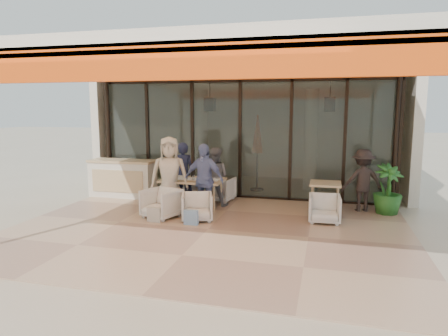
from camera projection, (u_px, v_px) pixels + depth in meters
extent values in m
plane|color=#C6B293|center=(208.00, 230.00, 8.11)|extent=(70.00, 70.00, 0.00)
cube|color=tan|center=(208.00, 230.00, 8.11)|extent=(8.00, 6.00, 0.01)
cube|color=silver|center=(207.00, 63.00, 7.60)|extent=(8.00, 6.00, 0.20)
cube|color=#FB4F0D|center=(136.00, 62.00, 4.84)|extent=(8.00, 0.12, 0.45)
cube|color=#E54713|center=(159.00, 58.00, 5.48)|extent=(8.00, 1.50, 0.06)
cylinder|color=black|center=(109.00, 137.00, 11.59)|extent=(0.12, 0.12, 3.20)
cylinder|color=black|center=(396.00, 144.00, 9.65)|extent=(0.12, 0.12, 3.20)
cube|color=#9EADA3|center=(240.00, 140.00, 10.73)|extent=(8.00, 0.03, 3.20)
cube|color=black|center=(240.00, 196.00, 10.97)|extent=(8.00, 0.10, 0.08)
cube|color=black|center=(240.00, 81.00, 10.49)|extent=(8.00, 0.10, 0.08)
cube|color=black|center=(107.00, 137.00, 11.73)|extent=(0.08, 0.10, 3.20)
cube|color=black|center=(148.00, 138.00, 11.41)|extent=(0.08, 0.10, 3.20)
cube|color=black|center=(193.00, 139.00, 11.07)|extent=(0.08, 0.10, 3.20)
cube|color=black|center=(240.00, 140.00, 10.73)|extent=(0.08, 0.10, 3.20)
cube|color=black|center=(291.00, 141.00, 10.39)|extent=(0.08, 0.10, 3.20)
cube|color=black|center=(345.00, 142.00, 10.06)|extent=(0.08, 0.10, 3.20)
cube|color=black|center=(400.00, 143.00, 9.73)|extent=(0.08, 0.10, 3.20)
cube|color=silver|center=(261.00, 129.00, 14.06)|extent=(9.00, 0.25, 3.40)
cube|color=silver|center=(124.00, 130.00, 13.49)|extent=(0.25, 3.50, 3.40)
cube|color=silver|center=(405.00, 135.00, 11.29)|extent=(0.25, 3.50, 3.40)
cube|color=silver|center=(253.00, 76.00, 12.13)|extent=(9.00, 3.50, 0.25)
cube|color=#D9B584|center=(252.00, 186.00, 12.65)|extent=(8.00, 3.50, 0.02)
cylinder|color=silver|center=(202.00, 138.00, 12.68)|extent=(0.40, 0.40, 3.00)
cylinder|color=silver|center=(311.00, 140.00, 11.83)|extent=(0.40, 0.40, 3.00)
cylinder|color=black|center=(210.00, 89.00, 11.97)|extent=(0.03, 0.03, 0.70)
cube|color=black|center=(210.00, 104.00, 12.03)|extent=(0.30, 0.30, 0.40)
sphere|color=#FFBF72|center=(210.00, 104.00, 12.03)|extent=(0.18, 0.18, 0.18)
cylinder|color=black|center=(330.00, 88.00, 11.09)|extent=(0.03, 0.03, 0.70)
cube|color=black|center=(330.00, 104.00, 11.16)|extent=(0.30, 0.30, 0.40)
sphere|color=#FFBF72|center=(330.00, 104.00, 11.16)|extent=(0.18, 0.18, 0.18)
cylinder|color=black|center=(257.00, 189.00, 11.85)|extent=(0.40, 0.40, 0.05)
cylinder|color=black|center=(257.00, 156.00, 11.70)|extent=(0.04, 0.04, 2.10)
cone|color=#D75912|center=(258.00, 134.00, 11.60)|extent=(0.32, 0.32, 1.10)
cube|color=silver|center=(123.00, 179.00, 11.02)|extent=(1.80, 0.60, 1.00)
cube|color=#D9B584|center=(122.00, 161.00, 10.94)|extent=(1.85, 0.65, 0.06)
cube|color=#D9B584|center=(117.00, 181.00, 10.72)|extent=(1.50, 0.02, 0.60)
cube|color=#D9B584|center=(193.00, 180.00, 9.69)|extent=(1.50, 0.90, 0.05)
cube|color=white|center=(193.00, 179.00, 9.68)|extent=(1.30, 0.35, 0.01)
cylinder|color=#D9B584|center=(164.00, 196.00, 9.59)|extent=(0.06, 0.06, 0.70)
cylinder|color=#D9B584|center=(214.00, 199.00, 9.28)|extent=(0.06, 0.06, 0.70)
cylinder|color=#D9B584|center=(174.00, 191.00, 10.20)|extent=(0.06, 0.06, 0.70)
cylinder|color=#D9B584|center=(221.00, 194.00, 9.89)|extent=(0.06, 0.06, 0.70)
cylinder|color=white|center=(173.00, 177.00, 9.64)|extent=(0.06, 0.06, 0.11)
cylinder|color=white|center=(186.00, 175.00, 9.93)|extent=(0.06, 0.06, 0.11)
cylinder|color=white|center=(193.00, 177.00, 9.57)|extent=(0.06, 0.06, 0.11)
cylinder|color=white|center=(207.00, 176.00, 9.77)|extent=(0.06, 0.06, 0.11)
cylinder|color=white|center=(210.00, 179.00, 9.36)|extent=(0.06, 0.06, 0.11)
cylinder|color=brown|center=(174.00, 174.00, 9.95)|extent=(0.07, 0.07, 0.16)
cylinder|color=black|center=(193.00, 174.00, 9.96)|extent=(0.09, 0.09, 0.17)
cylinder|color=black|center=(193.00, 170.00, 9.95)|extent=(0.10, 0.10, 0.01)
cylinder|color=white|center=(171.00, 180.00, 9.51)|extent=(0.22, 0.22, 0.01)
cylinder|color=white|center=(207.00, 182.00, 9.28)|extent=(0.22, 0.22, 0.01)
cylinder|color=white|center=(180.00, 176.00, 10.10)|extent=(0.22, 0.22, 0.01)
cylinder|color=white|center=(214.00, 177.00, 9.88)|extent=(0.22, 0.22, 0.01)
imported|color=white|center=(190.00, 188.00, 10.76)|extent=(0.63, 0.59, 0.64)
imported|color=white|center=(220.00, 188.00, 10.55)|extent=(0.78, 0.74, 0.72)
imported|color=white|center=(161.00, 202.00, 8.94)|extent=(0.90, 0.87, 0.74)
imported|color=white|center=(197.00, 206.00, 8.73)|extent=(0.82, 0.80, 0.68)
imported|color=#181C35|center=(183.00, 173.00, 10.21)|extent=(0.64, 0.48, 1.60)
imported|color=slate|center=(215.00, 177.00, 10.01)|extent=(0.72, 0.56, 1.48)
imported|color=beige|center=(169.00, 175.00, 9.33)|extent=(1.02, 0.84, 1.80)
imported|color=#6C81B4|center=(204.00, 180.00, 9.14)|extent=(1.03, 0.57, 1.66)
cube|color=silver|center=(154.00, 215.00, 8.59)|extent=(0.30, 0.10, 0.34)
cube|color=#99BFD8|center=(191.00, 218.00, 8.38)|extent=(0.30, 0.10, 0.34)
cube|color=#D9B584|center=(325.00, 184.00, 9.24)|extent=(0.70, 0.70, 0.05)
cylinder|color=#D9B584|center=(312.00, 201.00, 9.09)|extent=(0.05, 0.05, 0.70)
cylinder|color=#D9B584|center=(338.00, 203.00, 8.95)|extent=(0.05, 0.05, 0.70)
cylinder|color=#D9B584|center=(313.00, 196.00, 9.63)|extent=(0.05, 0.05, 0.70)
cylinder|color=#D9B584|center=(337.00, 197.00, 9.49)|extent=(0.05, 0.05, 0.70)
imported|color=white|center=(324.00, 207.00, 8.58)|extent=(0.69, 0.65, 0.68)
imported|color=black|center=(363.00, 181.00, 9.44)|extent=(1.08, 0.78, 1.50)
imported|color=#1E5919|center=(388.00, 190.00, 9.21)|extent=(0.90, 0.90, 1.18)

